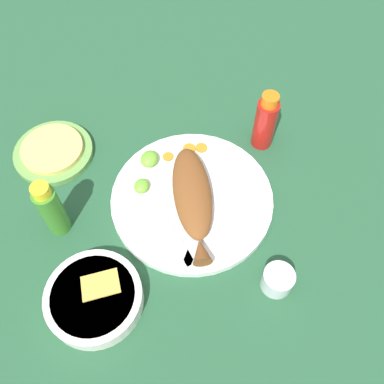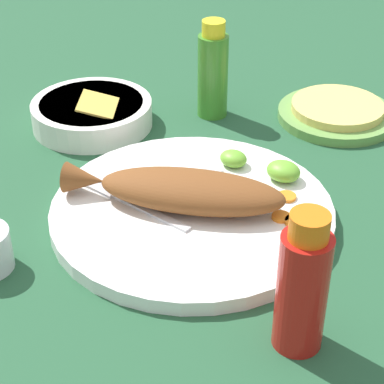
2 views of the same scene
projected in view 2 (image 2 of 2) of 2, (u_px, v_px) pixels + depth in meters
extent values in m
plane|color=#235133|center=(192.00, 218.00, 0.84)|extent=(4.00, 4.00, 0.00)
cylinder|color=white|center=(192.00, 212.00, 0.83)|extent=(0.34, 0.34, 0.02)
ellipsoid|color=brown|center=(192.00, 191.00, 0.82)|extent=(0.23, 0.17, 0.04)
cone|color=brown|center=(85.00, 179.00, 0.84)|extent=(0.06, 0.06, 0.04)
cube|color=silver|center=(150.00, 212.00, 0.81)|extent=(0.11, 0.01, 0.00)
cube|color=silver|center=(95.00, 185.00, 0.86)|extent=(0.07, 0.02, 0.00)
cube|color=silver|center=(178.00, 174.00, 0.88)|extent=(0.09, 0.09, 0.00)
cube|color=silver|center=(105.00, 180.00, 0.87)|extent=(0.06, 0.06, 0.00)
cylinder|color=orange|center=(281.00, 217.00, 0.81)|extent=(0.02, 0.02, 0.00)
cylinder|color=orange|center=(294.00, 236.00, 0.78)|extent=(0.03, 0.03, 0.00)
cylinder|color=orange|center=(297.00, 222.00, 0.80)|extent=(0.03, 0.03, 0.00)
cylinder|color=orange|center=(287.00, 197.00, 0.84)|extent=(0.02, 0.02, 0.00)
ellipsoid|color=#6BB233|center=(283.00, 171.00, 0.87)|extent=(0.04, 0.04, 0.02)
ellipsoid|color=#6BB233|center=(233.00, 159.00, 0.90)|extent=(0.04, 0.03, 0.02)
cylinder|color=#B21914|center=(302.00, 292.00, 0.63)|extent=(0.05, 0.05, 0.12)
cylinder|color=orange|center=(309.00, 227.00, 0.59)|extent=(0.04, 0.04, 0.02)
cylinder|color=#3D8428|center=(213.00, 76.00, 1.03)|extent=(0.05, 0.05, 0.13)
cylinder|color=yellow|center=(214.00, 28.00, 0.99)|extent=(0.03, 0.03, 0.02)
cylinder|color=white|center=(92.00, 114.00, 1.02)|extent=(0.18, 0.18, 0.04)
cylinder|color=olive|center=(92.00, 106.00, 1.02)|extent=(0.15, 0.15, 0.01)
cube|color=gold|center=(107.00, 107.00, 1.00)|extent=(0.10, 0.10, 0.02)
cylinder|color=#6B9E4C|center=(337.00, 115.00, 1.05)|extent=(0.18, 0.18, 0.01)
cylinder|color=#E0C666|center=(338.00, 107.00, 1.04)|extent=(0.14, 0.14, 0.01)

